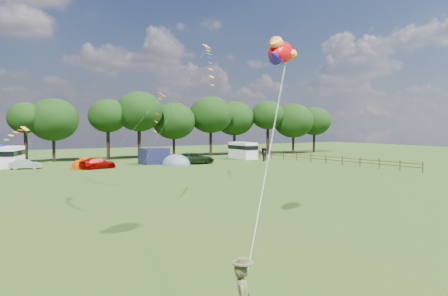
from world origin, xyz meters
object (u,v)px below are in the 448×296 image
walker_a (263,155)px  walker_b (265,153)px  fish_kite (279,52)px  car_c (98,163)px  tent_orange (85,168)px  tent_greyblue (176,165)px  campervan_c (10,156)px  campervan_d (243,150)px  car_b (25,164)px  car_d (194,158)px

walker_a → walker_b: size_ratio=1.06×
fish_kite → walker_b: fish_kite is taller
car_c → fish_kite: 39.39m
car_c → fish_kite: size_ratio=1.39×
tent_orange → walker_a: walker_a is taller
tent_greyblue → fish_kite: fish_kite is taller
campervan_c → tent_orange: bearing=-103.8°
campervan_c → tent_greyblue: size_ratio=1.40×
fish_kite → walker_a: (26.81, 37.39, -8.05)m
car_c → tent_orange: tent_orange is taller
campervan_d → walker_a: size_ratio=2.73×
tent_greyblue → fish_kite: (-13.38, -38.14, 8.98)m
car_b → car_d: bearing=-91.1°
tent_greyblue → walker_a: size_ratio=2.14×
tent_orange → campervan_d: bearing=7.5°
car_c → campervan_d: (24.10, 4.55, 0.70)m
car_b → car_c: bearing=-108.3°
car_b → tent_orange: 6.98m
car_d → tent_greyblue: (-2.80, -0.14, -0.73)m
tent_orange → walker_b: 27.30m
tent_orange → fish_kite: bearing=-92.8°
campervan_d → walker_b: (2.07, -2.93, -0.46)m
campervan_d → tent_orange: bearing=99.2°
tent_greyblue → fish_kite: bearing=-109.3°
campervan_d → car_d: bearing=114.6°
car_c → tent_orange: bearing=27.7°
campervan_c → walker_b: bearing=-74.4°
campervan_d → tent_greyblue: campervan_d is taller
tent_greyblue → walker_b: (15.84, 1.85, 0.87)m
car_b → car_d: size_ratio=0.61×
walker_a → campervan_d: bearing=-136.3°
tent_greyblue → car_d: bearing=2.8°
tent_orange → walker_b: bearing=0.8°
car_b → car_c: size_ratio=0.77×
car_b → fish_kite: size_ratio=1.07×
car_b → tent_orange: bearing=-103.8°
campervan_d → tent_orange: (-25.21, -3.33, -1.34)m
fish_kite → walker_a: size_ratio=1.66×
campervan_d → walker_b: bearing=-143.1°
tent_greyblue → walker_a: 13.48m
car_d → walker_a: bearing=-87.5°
car_b → car_d: (20.58, -4.16, 0.16)m
campervan_c → walker_b: 35.18m
car_d → campervan_c: 22.88m
campervan_c → tent_greyblue: 20.33m
car_c → walker_a: bearing=-107.0°
fish_kite → car_b: bearing=60.3°
walker_b → campervan_c: bearing=-47.8°
car_d → tent_orange: bearing=92.0°
campervan_d → tent_greyblue: 14.64m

